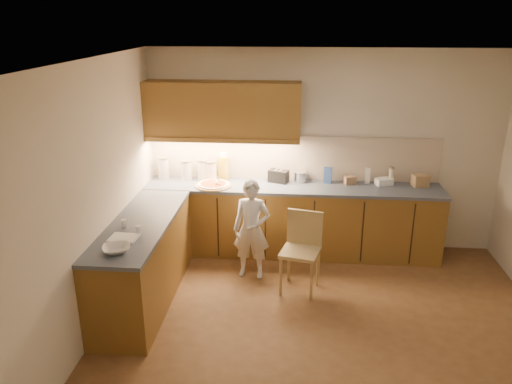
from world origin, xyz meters
TOP-DOWN VIEW (x-y plane):
  - room at (0.00, 0.00)m, footprint 4.54×4.50m
  - l_counter at (-0.92, 1.25)m, footprint 3.77×2.62m
  - backsplash at (-0.38, 1.99)m, footprint 3.75×0.02m
  - upper_cabinets at (-1.27, 1.82)m, footprint 1.95×0.36m
  - pizza_on_board at (-1.38, 1.60)m, footprint 0.46×0.46m
  - child at (-0.84, 1.02)m, footprint 0.46×0.32m
  - wooden_chair at (-0.25, 0.79)m, footprint 0.49×0.49m
  - mixing_bowl at (-1.95, -0.32)m, footprint 0.32×0.32m
  - canister_a at (-2.08, 1.85)m, footprint 0.15×0.15m
  - canister_b at (-1.77, 1.83)m, footprint 0.15×0.15m
  - canister_c at (-1.55, 1.84)m, footprint 0.15×0.15m
  - canister_d at (-1.45, 1.85)m, footprint 0.16×0.16m
  - oil_jug at (-1.29, 1.89)m, footprint 0.15×0.13m
  - toaster at (-0.56, 1.84)m, footprint 0.28×0.22m
  - steel_pot at (-0.28, 1.88)m, footprint 0.18×0.18m
  - blue_box at (0.07, 1.87)m, footprint 0.11×0.09m
  - card_box_a at (0.35, 1.84)m, footprint 0.17×0.14m
  - white_bottle at (0.58, 1.89)m, footprint 0.08×0.08m
  - flat_pack at (0.78, 1.85)m, footprint 0.24×0.20m
  - tall_jar at (0.88, 1.88)m, footprint 0.07×0.07m
  - card_box_b at (1.23, 1.83)m, footprint 0.22×0.19m
  - dough_cloth at (-1.98, -0.04)m, footprint 0.28×0.22m
  - spice_jar_a at (-2.07, 0.24)m, footprint 0.07×0.07m
  - spice_jar_b at (-1.88, 0.10)m, footprint 0.07×0.07m

SIDE VIEW (x-z plane):
  - l_counter at x=-0.92m, z-range 0.00..0.92m
  - wooden_chair at x=-0.25m, z-range 0.07..0.98m
  - child at x=-0.84m, z-range 0.00..1.20m
  - dough_cloth at x=-1.98m, z-range 0.92..0.94m
  - pizza_on_board at x=-1.38m, z-range 0.85..1.03m
  - mixing_bowl at x=-1.95m, z-range 0.92..0.98m
  - spice_jar_b at x=-1.88m, z-range 0.92..1.00m
  - spice_jar_a at x=-2.07m, z-range 0.92..1.00m
  - flat_pack at x=0.78m, z-range 0.92..1.00m
  - card_box_a at x=0.35m, z-range 0.92..1.02m
  - steel_pot at x=-0.28m, z-range 0.92..1.06m
  - card_box_b at x=1.23m, z-range 0.92..1.07m
  - toaster at x=-0.56m, z-range 0.92..1.08m
  - white_bottle at x=0.58m, z-range 0.92..1.12m
  - blue_box at x=0.07m, z-range 0.92..1.12m
  - tall_jar at x=0.88m, z-range 0.92..1.14m
  - canister_d at x=-1.45m, z-range 0.92..1.18m
  - canister_b at x=-1.77m, z-range 0.92..1.19m
  - canister_c at x=-1.55m, z-range 0.92..1.20m
  - canister_a at x=-2.08m, z-range 0.92..1.22m
  - oil_jug at x=-1.29m, z-range 0.90..1.27m
  - backsplash at x=-0.38m, z-range 0.92..1.50m
  - room at x=0.00m, z-range 0.37..2.99m
  - upper_cabinets at x=-1.27m, z-range 1.48..2.21m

